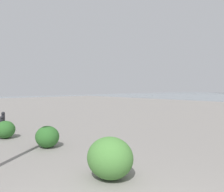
% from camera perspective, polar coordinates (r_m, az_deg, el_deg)
% --- Properties ---
extents(bollard_near, '(0.13, 0.13, 0.68)m').
position_cam_1_polar(bollard_near, '(9.22, -26.28, -6.55)').
color(bollard_near, '#232328').
rests_on(bollard_near, ground).
extents(bollard_mid, '(0.13, 0.13, 0.81)m').
position_cam_1_polar(bollard_mid, '(9.37, -25.97, -5.98)').
color(bollard_mid, '#232328').
rests_on(bollard_mid, ground).
extents(shrub_low, '(0.73, 0.65, 0.62)m').
position_cam_1_polar(shrub_low, '(6.76, -16.16, -9.94)').
color(shrub_low, '#2D6628').
rests_on(shrub_low, ground).
extents(shrub_wide, '(0.93, 0.83, 0.79)m').
position_cam_1_polar(shrub_wide, '(4.37, -0.51, -15.47)').
color(shrub_wide, '#477F38').
rests_on(shrub_wide, ground).
extents(shrub_tall, '(0.69, 0.62, 0.59)m').
position_cam_1_polar(shrub_tall, '(8.45, -25.54, -7.73)').
color(shrub_tall, '#2D6628').
rests_on(shrub_tall, ground).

